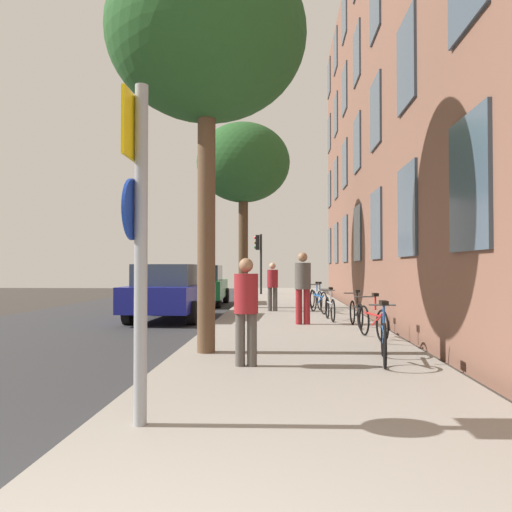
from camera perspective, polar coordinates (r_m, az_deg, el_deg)
The scene contains 19 objects.
ground_plane at distance 17.11m, azimuth -7.88°, elevation -6.44°, with size 41.80×41.80×0.00m, color #332D28.
road_asphalt at distance 17.63m, azimuth -14.64°, elevation -6.24°, with size 7.00×38.00×0.01m, color #2D2D30.
sidewalk at distance 16.80m, azimuth 3.99°, elevation -6.34°, with size 4.20×38.00×0.12m, color gray.
building_facade at distance 17.31m, azimuth 12.97°, elevation 16.50°, with size 0.56×27.00×13.60m.
sign_post at distance 4.79m, azimuth -12.95°, elevation 3.25°, with size 0.16×0.60×3.09m.
traffic_light at distance 27.46m, azimuth 0.33°, elevation 0.36°, with size 0.43×0.24×3.21m.
tree_near at distance 9.49m, azimuth -5.49°, elevation 23.03°, with size 3.39×3.39×6.80m.
tree_far at distance 18.56m, azimuth -1.42°, elevation 10.18°, with size 3.32×3.32×6.57m.
bicycle_0 at distance 8.01m, azimuth 14.01°, elevation -8.84°, with size 0.45×1.66×0.93m.
bicycle_1 at distance 10.52m, azimuth 12.86°, elevation -7.06°, with size 0.46×1.67×0.92m.
bicycle_2 at distance 12.58m, azimuth 11.08°, elevation -6.17°, with size 0.42×1.57×0.89m.
bicycle_3 at distance 13.99m, azimuth 8.23°, elevation -5.68°, with size 0.42×1.56×0.89m.
bicycle_4 at distance 16.22m, azimuth 6.95°, elevation -4.95°, with size 0.56×1.73×0.98m.
bicycle_5 at distance 17.82m, azimuth 6.68°, elevation -4.68°, with size 0.47×1.71×0.93m.
pedestrian_0 at distance 7.43m, azimuth -1.11°, elevation -5.39°, with size 0.49×0.49×1.56m.
pedestrian_1 at distance 12.90m, azimuth 5.22°, elevation -3.02°, with size 0.56×0.56×1.80m.
pedestrian_2 at distance 16.76m, azimuth 1.85°, elevation -3.06°, with size 0.48×0.48×1.58m.
car_0 at distance 15.22m, azimuth -9.44°, elevation -3.90°, with size 2.06×4.35×1.62m.
car_1 at distance 20.89m, azimuth -5.96°, elevation -3.20°, with size 1.94×4.47×1.62m.
Camera 1 is at (0.81, -1.74, 1.54)m, focal length 35.98 mm.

